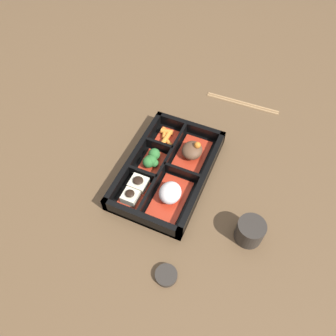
{
  "coord_description": "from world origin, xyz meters",
  "views": [
    {
      "loc": [
        0.46,
        0.2,
        0.71
      ],
      "look_at": [
        0.0,
        0.0,
        0.03
      ],
      "focal_mm": 35.0,
      "sensor_mm": 36.0,
      "label": 1
    }
  ],
  "objects_px": {
    "bowl_rice": "(170,194)",
    "tea_cup": "(250,231)",
    "sauce_dish": "(166,275)",
    "chopsticks": "(243,103)"
  },
  "relations": [
    {
      "from": "bowl_rice",
      "to": "chopsticks",
      "type": "relative_size",
      "value": 0.56
    },
    {
      "from": "tea_cup",
      "to": "sauce_dish",
      "type": "relative_size",
      "value": 1.32
    },
    {
      "from": "bowl_rice",
      "to": "sauce_dish",
      "type": "bearing_deg",
      "value": 20.7
    },
    {
      "from": "sauce_dish",
      "to": "chopsticks",
      "type": "bearing_deg",
      "value": 179.78
    },
    {
      "from": "bowl_rice",
      "to": "sauce_dish",
      "type": "relative_size",
      "value": 2.61
    },
    {
      "from": "bowl_rice",
      "to": "tea_cup",
      "type": "distance_m",
      "value": 0.2
    },
    {
      "from": "sauce_dish",
      "to": "tea_cup",
      "type": "bearing_deg",
      "value": 139.48
    },
    {
      "from": "bowl_rice",
      "to": "tea_cup",
      "type": "bearing_deg",
      "value": 85.38
    },
    {
      "from": "chopsticks",
      "to": "bowl_rice",
      "type": "bearing_deg",
      "value": -9.48
    },
    {
      "from": "tea_cup",
      "to": "chopsticks",
      "type": "relative_size",
      "value": 0.28
    }
  ]
}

